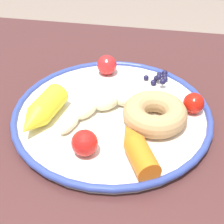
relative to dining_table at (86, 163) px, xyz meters
The scene contains 10 objects.
dining_table is the anchor object (origin of this frame).
plate 0.11m from the dining_table, 38.70° to the left, with size 0.35×0.35×0.02m.
banana 0.12m from the dining_table, 43.75° to the left, with size 0.17×0.13×0.03m.
carrot_orange 0.17m from the dining_table, 32.86° to the right, with size 0.08×0.11×0.03m.
carrot_yellow 0.14m from the dining_table, behind, with size 0.06×0.12×0.04m.
donut 0.17m from the dining_table, ahead, with size 0.11×0.11×0.04m, color tan.
blueberry_pile 0.22m from the dining_table, 51.77° to the left, with size 0.05×0.06×0.02m.
tomato_near 0.20m from the dining_table, 86.39° to the left, with size 0.04×0.04×0.04m, color red.
tomato_mid 0.14m from the dining_table, 72.66° to the right, with size 0.04×0.04×0.04m, color red.
tomato_far 0.23m from the dining_table, 18.77° to the left, with size 0.04×0.04×0.04m, color red.
Camera 1 is at (0.13, -0.41, 1.14)m, focal length 52.12 mm.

